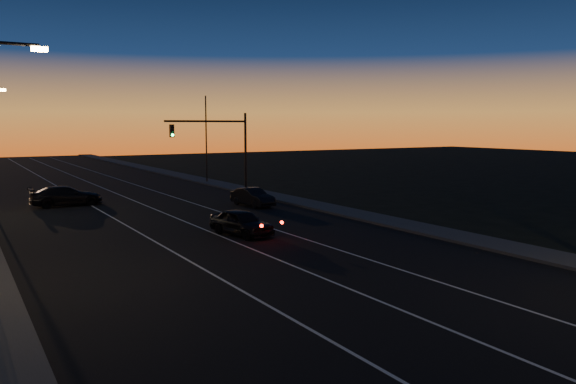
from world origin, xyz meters
TOP-DOWN VIEW (x-y plane):
  - road at (0.00, 30.00)m, footprint 20.00×170.00m
  - sidewalk_right at (11.20, 30.00)m, footprint 2.40×170.00m
  - lane_stripe_left at (-3.00, 30.00)m, footprint 0.12×160.00m
  - lane_stripe_mid at (0.50, 30.00)m, footprint 0.12×160.00m
  - lane_stripe_right at (4.00, 30.00)m, footprint 0.12×160.00m
  - signal_mast at (7.14, 39.99)m, footprint 7.10×0.41m
  - far_pole_right at (11.00, 52.00)m, footprint 0.14×0.14m
  - lead_car at (1.61, 24.87)m, footprint 2.61×4.86m
  - right_car at (7.26, 34.44)m, footprint 1.91×4.21m
  - cross_car at (-4.59, 41.73)m, footprint 5.14×2.10m

SIDE VIEW (x-z plane):
  - road at x=0.00m, z-range 0.00..0.01m
  - lane_stripe_left at x=-3.00m, z-range 0.01..0.02m
  - lane_stripe_mid at x=0.50m, z-range 0.01..0.02m
  - lane_stripe_right at x=4.00m, z-range 0.01..0.02m
  - sidewalk_right at x=11.20m, z-range 0.00..0.16m
  - right_car at x=7.26m, z-range 0.01..1.35m
  - lead_car at x=1.61m, z-range 0.01..1.42m
  - cross_car at x=-4.59m, z-range 0.01..1.50m
  - far_pole_right at x=11.00m, z-range 0.00..9.00m
  - signal_mast at x=7.14m, z-range 1.28..8.28m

